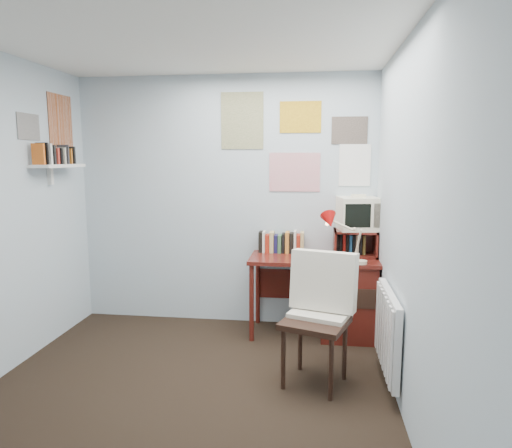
% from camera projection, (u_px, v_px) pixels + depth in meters
% --- Properties ---
extents(ground, '(3.50, 3.50, 0.00)m').
position_uv_depth(ground, '(177.00, 410.00, 3.09)').
color(ground, black).
rests_on(ground, ground).
extents(back_wall, '(3.00, 0.02, 2.50)m').
position_uv_depth(back_wall, '(225.00, 202.00, 4.62)').
color(back_wall, '#AFBEC8').
rests_on(back_wall, ground).
extents(right_wall, '(0.02, 3.50, 2.50)m').
position_uv_depth(right_wall, '(415.00, 233.00, 2.71)').
color(right_wall, '#AFBEC8').
rests_on(right_wall, ground).
extents(ceiling, '(3.00, 3.50, 0.02)m').
position_uv_depth(ceiling, '(166.00, 22.00, 2.72)').
color(ceiling, white).
rests_on(ceiling, back_wall).
extents(desk, '(1.20, 0.55, 0.76)m').
position_uv_depth(desk, '(342.00, 294.00, 4.33)').
color(desk, '#571A13').
rests_on(desk, ground).
extents(desk_chair, '(0.62, 0.61, 0.96)m').
position_uv_depth(desk_chair, '(315.00, 323.00, 3.38)').
color(desk_chair, black).
rests_on(desk_chair, ground).
extents(desk_lamp, '(0.33, 0.30, 0.40)m').
position_uv_depth(desk_lamp, '(362.00, 242.00, 4.01)').
color(desk_lamp, '#AF0D0B').
rests_on(desk_lamp, desk).
extents(tv_riser, '(0.40, 0.30, 0.25)m').
position_uv_depth(tv_riser, '(355.00, 243.00, 4.35)').
color(tv_riser, '#571A13').
rests_on(tv_riser, desk).
extents(crt_tv, '(0.41, 0.39, 0.34)m').
position_uv_depth(crt_tv, '(358.00, 212.00, 4.33)').
color(crt_tv, '#EEE8C7').
rests_on(crt_tv, tv_riser).
extents(book_row, '(0.60, 0.14, 0.22)m').
position_uv_depth(book_row, '(289.00, 242.00, 4.50)').
color(book_row, '#571A13').
rests_on(book_row, desk).
extents(radiator, '(0.09, 0.80, 0.60)m').
position_uv_depth(radiator, '(388.00, 331.00, 3.38)').
color(radiator, white).
rests_on(radiator, right_wall).
extents(wall_shelf, '(0.20, 0.62, 0.24)m').
position_uv_depth(wall_shelf, '(58.00, 166.00, 4.10)').
color(wall_shelf, white).
rests_on(wall_shelf, left_wall).
extents(posters_back, '(1.20, 0.01, 0.90)m').
position_uv_depth(posters_back, '(295.00, 141.00, 4.44)').
color(posters_back, white).
rests_on(posters_back, back_wall).
extents(posters_left, '(0.01, 0.70, 0.60)m').
position_uv_depth(posters_left, '(45.00, 123.00, 4.06)').
color(posters_left, white).
rests_on(posters_left, left_wall).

